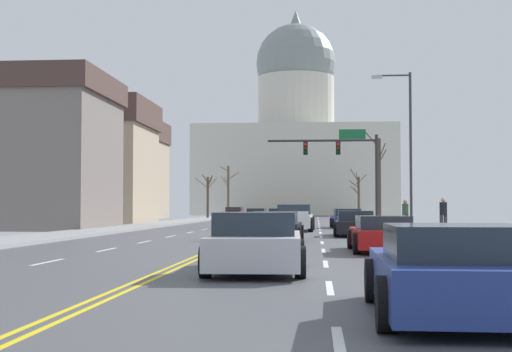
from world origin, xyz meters
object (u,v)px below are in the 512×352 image
sedan_near_00 (347,219)px  pickup_truck_near_01 (294,219)px  sedan_near_04 (382,234)px  pedestrian_00 (443,214)px  signal_gantry (345,157)px  sedan_near_05 (256,244)px  sedan_oncoming_01 (234,214)px  sedan_oncoming_02 (276,213)px  bicycle_parked (406,223)px  sedan_oncoming_00 (256,216)px  sedan_near_06 (454,273)px  street_lamp_right (406,138)px  sedan_near_02 (355,224)px  pedestrian_01 (405,213)px  sedan_near_03 (276,227)px

sedan_near_00 → pickup_truck_near_01: bearing=-119.1°
sedan_near_04 → pedestrian_00: size_ratio=2.65×
signal_gantry → sedan_near_04: signal_gantry is taller
sedan_near_05 → sedan_oncoming_01: 60.85m
sedan_oncoming_01 → signal_gantry: bearing=-65.7°
sedan_oncoming_01 → sedan_oncoming_02: 12.86m
sedan_near_04 → bicycle_parked: sedan_near_04 is taller
sedan_near_05 → sedan_oncoming_00: size_ratio=1.02×
sedan_near_04 → sedan_oncoming_02: size_ratio=1.02×
sedan_near_06 → sedan_oncoming_02: bearing=94.8°
street_lamp_right → sedan_near_06: bearing=-95.8°
sedan_near_00 → sedan_near_04: 24.72m
sedan_near_02 → bicycle_parked: 5.42m
sedan_near_04 → sedan_near_05: sedan_near_05 is taller
signal_gantry → street_lamp_right: 14.26m
sedan_near_04 → sedan_near_06: bearing=-91.2°
street_lamp_right → sedan_near_04: 16.27m
sedan_near_05 → pedestrian_01: size_ratio=2.85×
sedan_near_05 → pickup_truck_near_01: bearing=90.0°
signal_gantry → bicycle_parked: size_ratio=4.47×
sedan_near_03 → pedestrian_01: (6.45, 11.39, 0.47)m
sedan_near_02 → sedan_near_04: bearing=-89.1°
sedan_near_02 → sedan_near_06: (-0.10, -25.32, 0.01)m
sedan_near_00 → sedan_oncoming_02: size_ratio=1.01×
sedan_near_00 → sedan_near_05: 32.11m
pedestrian_00 → bicycle_parked: bearing=101.0°
sedan_oncoming_00 → bicycle_parked: 24.92m
sedan_oncoming_00 → bicycle_parked: bearing=-66.5°
sedan_near_05 → sedan_oncoming_01: (-7.33, 60.41, 0.02)m
sedan_oncoming_02 → bicycle_parked: (9.71, -48.99, -0.05)m
street_lamp_right → sedan_near_05: (-5.96, -22.64, -4.39)m
bicycle_parked → sedan_oncoming_00: bearing=113.5°
sedan_near_04 → sedan_near_06: size_ratio=1.05×
sedan_oncoming_00 → sedan_oncoming_01: (-3.48, 13.81, 0.04)m
signal_gantry → pedestrian_00: signal_gantry is taller
pedestrian_00 → sedan_oncoming_01: bearing=109.0°
street_lamp_right → sedan_oncoming_02: 51.19m
sedan_near_02 → bicycle_parked: bearing=57.0°
signal_gantry → sedan_oncoming_00: 13.05m
sedan_near_06 → sedan_oncoming_01: size_ratio=0.98×
sedan_near_06 → sedan_near_04: bearing=88.8°
signal_gantry → sedan_near_06: signal_gantry is taller
signal_gantry → sedan_near_00: (-0.12, -4.73, -4.37)m
pedestrian_00 → sedan_near_00: bearing=105.8°
sedan_near_05 → sedan_near_02: bearing=80.7°
sedan_near_06 → sedan_oncoming_02: 79.13m
sedan_near_05 → bicycle_parked: 24.51m
signal_gantry → bicycle_parked: 13.94m
pedestrian_01 → sedan_oncoming_02: bearing=101.4°
sedan_oncoming_02 → pedestrian_00: (10.75, -54.34, 0.53)m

